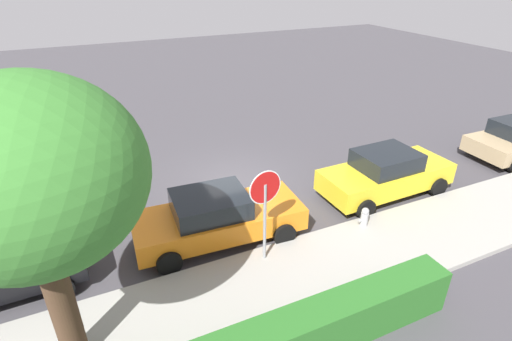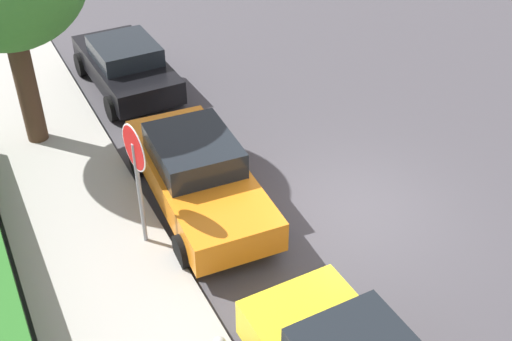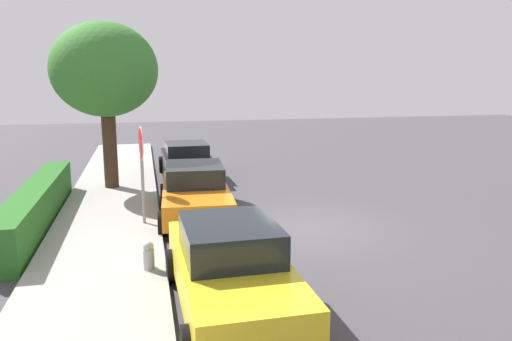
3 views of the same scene
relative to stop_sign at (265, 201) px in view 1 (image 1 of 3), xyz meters
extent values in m
plane|color=#423F44|center=(-0.89, -4.08, -1.84)|extent=(60.00, 60.00, 0.00)
cube|color=#9E9B93|center=(-0.89, 0.95, -1.77)|extent=(32.00, 2.72, 0.14)
cylinder|color=gray|center=(0.00, 0.00, -0.69)|extent=(0.08, 0.08, 2.29)
cylinder|color=white|center=(0.00, 0.00, 0.37)|extent=(0.86, 0.12, 0.86)
cylinder|color=red|center=(0.00, 0.00, 0.37)|extent=(0.80, 0.12, 0.81)
cube|color=orange|center=(0.70, -1.40, -1.23)|extent=(4.65, 2.01, 0.62)
cube|color=black|center=(0.92, -1.41, -0.65)|extent=(2.02, 1.65, 0.54)
cylinder|color=black|center=(2.30, -0.62, -1.52)|extent=(0.65, 0.26, 0.64)
cylinder|color=black|center=(2.19, -2.36, -1.52)|extent=(0.65, 0.26, 0.64)
cylinder|color=black|center=(-0.80, -0.44, -1.52)|extent=(0.65, 0.26, 0.64)
cylinder|color=black|center=(-0.90, -2.18, -1.52)|extent=(0.65, 0.26, 0.64)
cube|color=yellow|center=(-5.07, -1.39, -1.19)|extent=(4.43, 1.79, 0.68)
cube|color=black|center=(-4.99, -1.39, -0.57)|extent=(1.89, 1.54, 0.56)
cylinder|color=black|center=(-6.55, -2.27, -1.52)|extent=(0.64, 0.23, 0.64)
cylinder|color=black|center=(-6.58, -0.56, -1.52)|extent=(0.64, 0.23, 0.64)
cylinder|color=black|center=(-3.56, -2.22, -1.52)|extent=(0.64, 0.23, 0.64)
cylinder|color=black|center=(-3.59, -0.51, -1.52)|extent=(0.64, 0.23, 0.64)
cylinder|color=black|center=(4.79, -2.52, -1.52)|extent=(0.64, 0.23, 0.64)
cylinder|color=black|center=(4.75, -0.80, -1.52)|extent=(0.64, 0.23, 0.64)
cylinder|color=black|center=(-10.43, -2.43, -1.52)|extent=(0.64, 0.23, 0.64)
cylinder|color=#422D1E|center=(4.51, 1.05, -0.40)|extent=(0.47, 0.47, 2.87)
ellipsoid|color=#387A2D|center=(4.37, 1.07, 2.23)|extent=(3.43, 3.43, 3.05)
cylinder|color=#A5A5A8|center=(-3.20, -0.07, -1.56)|extent=(0.22, 0.22, 0.55)
sphere|color=#A5A5A8|center=(-3.20, -0.07, -1.23)|extent=(0.21, 0.21, 0.21)
cylinder|color=#A5A5A8|center=(-3.05, -0.07, -1.51)|extent=(0.08, 0.09, 0.09)
camera|label=1|loc=(3.56, 7.17, 5.02)|focal=28.00mm
camera|label=2|loc=(-8.97, 2.28, 6.36)|focal=45.00mm
camera|label=3|loc=(-12.74, -0.08, 2.11)|focal=35.00mm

